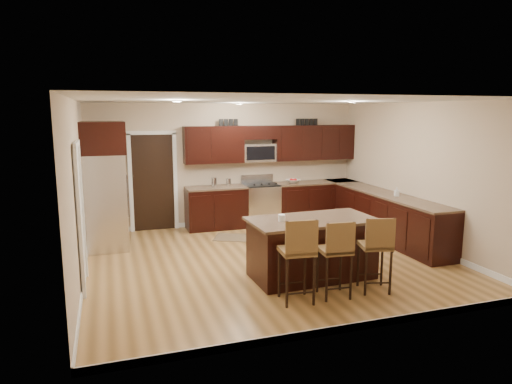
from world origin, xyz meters
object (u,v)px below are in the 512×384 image
object	(u,v)px
stool_right	(377,245)
refrigerator	(105,184)
stool_left	(298,251)
island	(312,250)
stool_mid	(336,250)
range	(261,204)

from	to	relation	value
stool_right	refrigerator	distance (m)	4.97
stool_left	island	bearing A→B (deg)	60.03
island	stool_mid	world-z (taller)	stool_mid
range	refrigerator	bearing A→B (deg)	-165.97
stool_mid	stool_right	size ratio (longest dim) A/B	0.99
range	refrigerator	distance (m)	3.48
range	island	distance (m)	3.42
stool_left	refrigerator	world-z (taller)	refrigerator
refrigerator	stool_left	bearing A→B (deg)	-55.30
stool_mid	range	bearing A→B (deg)	90.11
range	stool_mid	distance (m)	4.27
stool_left	stool_right	world-z (taller)	stool_left
range	refrigerator	world-z (taller)	refrigerator
island	refrigerator	distance (m)	4.01
range	stool_right	world-z (taller)	range
stool_right	island	bearing A→B (deg)	139.22
stool_right	refrigerator	xyz separation A→B (m)	(-3.56, 3.42, 0.52)
island	stool_right	bearing A→B (deg)	-56.81
island	stool_right	world-z (taller)	stool_right
range	island	xyz separation A→B (m)	(-0.33, -3.41, -0.04)
island	stool_left	bearing A→B (deg)	-127.01
island	stool_left	xyz separation A→B (m)	(-0.60, -0.85, 0.29)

